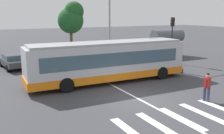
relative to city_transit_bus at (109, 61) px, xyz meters
name	(u,v)px	position (x,y,z in m)	size (l,w,h in m)	color
ground_plane	(139,99)	(-0.19, -4.41, -1.59)	(160.00, 160.00, 0.00)	#3D3D42
city_transit_bus	(109,61)	(0.00, 0.00, 0.00)	(12.42, 2.86, 3.06)	black
pedestrian_crossing_street	(207,85)	(3.10, -6.61, -0.62)	(0.56, 0.39, 1.72)	#333856
parked_car_charcoal	(13,60)	(-5.80, 8.57, -0.82)	(2.36, 4.69, 1.35)	black
parked_car_teal	(40,58)	(-3.23, 8.69, -0.82)	(2.19, 4.64, 1.35)	black
parked_car_blue	(67,55)	(-0.42, 8.98, -0.82)	(2.03, 4.58, 1.35)	black
parked_car_champagne	(92,54)	(2.27, 8.32, -0.82)	(2.38, 4.70, 1.35)	black
traffic_light_far_corner	(172,33)	(9.13, 3.52, 1.59)	(0.33, 0.32, 4.74)	#28282B
bus_stop_shelter	(167,36)	(11.71, 7.27, 0.83)	(4.17, 1.54, 3.25)	#28282B
twin_arm_street_lamp	(110,2)	(4.04, 7.66, 4.68)	(5.21, 0.32, 10.27)	#939399
background_tree_right	(72,18)	(1.98, 13.96, 2.99)	(3.22, 3.22, 6.61)	brown
crosswalk_painted_stripes	(181,119)	(-0.01, -7.86, -1.58)	(6.34, 3.10, 0.01)	silver
lane_center_line	(122,90)	(-0.22, -2.41, -1.59)	(0.16, 24.00, 0.01)	silver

